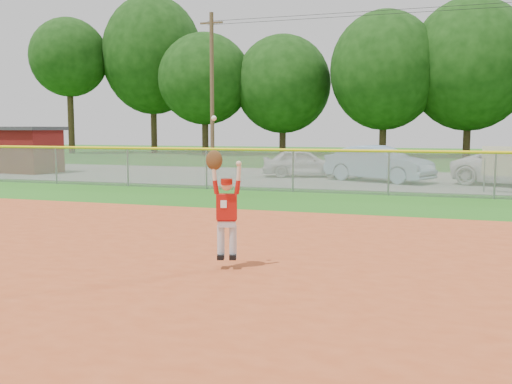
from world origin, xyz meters
TOP-DOWN VIEW (x-y plane):
  - ground at (0.00, 0.00)m, footprint 120.00×120.00m
  - clay_infield at (0.00, -3.00)m, footprint 24.00×16.00m
  - parking_strip at (0.00, 16.00)m, footprint 44.00×10.00m
  - car_white_a at (-1.09, 16.19)m, footprint 4.04×2.45m
  - car_blue at (2.51, 14.83)m, footprint 4.82×3.33m
  - utility_shed at (-14.94, 14.34)m, footprint 3.39×2.77m
  - sponsor_sign at (7.26, 11.61)m, footprint 1.77×0.65m
  - outfield_fence at (0.00, 10.00)m, footprint 40.06×0.10m
  - power_lines at (1.00, 22.00)m, footprint 19.40×0.24m
  - tree_line at (0.96, 37.90)m, footprint 62.37×13.00m
  - ballplayer at (1.77, -1.35)m, footprint 0.57×0.30m

SIDE VIEW (x-z plane):
  - ground at x=0.00m, z-range 0.00..0.00m
  - parking_strip at x=0.00m, z-range 0.00..0.03m
  - clay_infield at x=0.00m, z-range 0.00..0.04m
  - car_white_a at x=-1.09m, z-range 0.03..1.32m
  - car_blue at x=2.51m, z-range 0.03..1.54m
  - outfield_fence at x=0.00m, z-range 0.11..1.66m
  - ballplayer at x=1.77m, z-range -0.08..2.18m
  - sponsor_sign at x=7.26m, z-range 0.26..1.91m
  - utility_shed at x=-14.94m, z-range 0.02..2.38m
  - power_lines at x=1.00m, z-range 0.18..9.18m
  - tree_line at x=0.96m, z-range 0.32..14.75m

